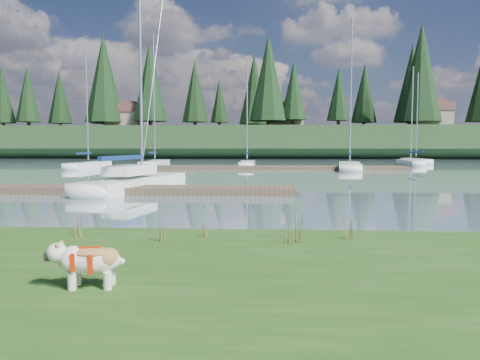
{
  "coord_description": "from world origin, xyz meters",
  "views": [
    {
      "loc": [
        2.82,
        -11.25,
        2.12
      ],
      "look_at": [
        2.2,
        -0.5,
        1.32
      ],
      "focal_mm": 35.0,
      "sensor_mm": 36.0,
      "label": 1
    }
  ],
  "objects": [
    {
      "name": "weed_5",
      "position": [
        4.37,
        -2.41,
        0.61
      ],
      "size": [
        0.17,
        0.14,
        0.62
      ],
      "color": "#475B23",
      "rests_on": "bank"
    },
    {
      "name": "conifer_6",
      "position": [
        28.0,
        68.0,
        13.99
      ],
      "size": [
        7.04,
        7.04,
        17.0
      ],
      "color": "#382619",
      "rests_on": "ridge"
    },
    {
      "name": "sailboat_bg_5",
      "position": [
        20.04,
        44.59,
        0.32
      ],
      "size": [
        1.86,
        7.37,
        10.51
      ],
      "rotation": [
        0.0,
        0.0,
        1.63
      ],
      "color": "white",
      "rests_on": "ground"
    },
    {
      "name": "conifer_5",
      "position": [
        15.0,
        70.0,
        10.83
      ],
      "size": [
        3.96,
        3.96,
        10.35
      ],
      "color": "#382619",
      "rests_on": "ridge"
    },
    {
      "name": "bulldog",
      "position": [
        0.62,
        -5.65,
        0.7
      ],
      "size": [
        0.95,
        0.46,
        0.57
      ],
      "rotation": [
        0.0,
        0.0,
        3.25
      ],
      "color": "silver",
      "rests_on": "bank"
    },
    {
      "name": "dock_near",
      "position": [
        -4.0,
        9.0,
        0.15
      ],
      "size": [
        16.0,
        2.0,
        0.3
      ],
      "primitive_type": "cube",
      "color": "#4C3D2C",
      "rests_on": "ground"
    },
    {
      "name": "bank",
      "position": [
        0.0,
        -6.0,
        0.17
      ],
      "size": [
        60.0,
        9.0,
        0.35
      ],
      "primitive_type": "cube",
      "color": "#284C18",
      "rests_on": "ground"
    },
    {
      "name": "ground",
      "position": [
        0.0,
        30.0,
        0.0
      ],
      "size": [
        200.0,
        200.0,
        0.0
      ],
      "primitive_type": "plane",
      "color": "#7895A3",
      "rests_on": "ground"
    },
    {
      "name": "conifer_1",
      "position": [
        -40.0,
        71.0,
        11.28
      ],
      "size": [
        4.4,
        4.4,
        11.3
      ],
      "color": "#382619",
      "rests_on": "ridge"
    },
    {
      "name": "conifer_2",
      "position": [
        -25.0,
        68.0,
        13.54
      ],
      "size": [
        6.6,
        6.6,
        16.05
      ],
      "color": "#382619",
      "rests_on": "ridge"
    },
    {
      "name": "house_2",
      "position": [
        30.0,
        69.0,
        7.31
      ],
      "size": [
        6.3,
        5.3,
        4.65
      ],
      "color": "gray",
      "rests_on": "ridge"
    },
    {
      "name": "weed_0",
      "position": [
        0.84,
        -2.75,
        0.6
      ],
      "size": [
        0.17,
        0.14,
        0.59
      ],
      "color": "#475B23",
      "rests_on": "bank"
    },
    {
      "name": "sailboat_bg_1",
      "position": [
        -8.35,
        35.48,
        0.33
      ],
      "size": [
        2.27,
        9.01,
        13.2
      ],
      "rotation": [
        0.0,
        0.0,
        1.63
      ],
      "color": "white",
      "rests_on": "ground"
    },
    {
      "name": "sailboat_bg_4",
      "position": [
        17.91,
        39.27,
        0.33
      ],
      "size": [
        1.5,
        6.98,
        10.37
      ],
      "rotation": [
        0.0,
        0.0,
        1.55
      ],
      "color": "white",
      "rests_on": "ground"
    },
    {
      "name": "conifer_3",
      "position": [
        -10.0,
        72.0,
        11.74
      ],
      "size": [
        4.84,
        4.84,
        12.25
      ],
      "color": "#382619",
      "rests_on": "ridge"
    },
    {
      "name": "sailboat_bg_3",
      "position": [
        10.18,
        30.83,
        0.32
      ],
      "size": [
        3.09,
        9.19,
        13.14
      ],
      "rotation": [
        0.0,
        0.0,
        1.42
      ],
      "color": "white",
      "rests_on": "ground"
    },
    {
      "name": "weed_1",
      "position": [
        1.58,
        -2.4,
        0.53
      ],
      "size": [
        0.17,
        0.14,
        0.44
      ],
      "color": "#475B23",
      "rests_on": "bank"
    },
    {
      "name": "sailboat_main",
      "position": [
        -3.43,
        11.73,
        0.42
      ],
      "size": [
        3.67,
        9.8,
        13.76
      ],
      "rotation": [
        0.0,
        0.0,
        1.38
      ],
      "color": "white",
      "rests_on": "ground"
    },
    {
      "name": "weed_2",
      "position": [
        3.44,
        -2.76,
        0.64
      ],
      "size": [
        0.17,
        0.14,
        0.7
      ],
      "color": "#475B23",
      "rests_on": "bank"
    },
    {
      "name": "dock_far",
      "position": [
        2.0,
        30.0,
        0.15
      ],
      "size": [
        26.0,
        2.2,
        0.3
      ],
      "primitive_type": "cube",
      "color": "#4C3D2C",
      "rests_on": "ground"
    },
    {
      "name": "weed_3",
      "position": [
        -0.83,
        -2.43,
        0.61
      ],
      "size": [
        0.17,
        0.14,
        0.62
      ],
      "color": "#475B23",
      "rests_on": "bank"
    },
    {
      "name": "house_1",
      "position": [
        6.0,
        71.0,
        7.31
      ],
      "size": [
        6.3,
        5.3,
        4.65
      ],
      "color": "gray",
      "rests_on": "ridge"
    },
    {
      "name": "conifer_4",
      "position": [
        3.0,
        66.0,
        13.09
      ],
      "size": [
        6.16,
        6.16,
        15.1
      ],
      "color": "#382619",
      "rests_on": "ridge"
    },
    {
      "name": "weed_4",
      "position": [
        3.2,
        -2.96,
        0.53
      ],
      "size": [
        0.17,
        0.14,
        0.43
      ],
      "color": "#475B23",
      "rests_on": "bank"
    },
    {
      "name": "ridge",
      "position": [
        0.0,
        73.0,
        2.5
      ],
      "size": [
        200.0,
        20.0,
        5.0
      ],
      "primitive_type": "cube",
      "color": "black",
      "rests_on": "ground"
    },
    {
      "name": "sailboat_bg_0",
      "position": [
        -13.47,
        31.37,
        0.32
      ],
      "size": [
        2.04,
        7.99,
        11.48
      ],
      "rotation": [
        0.0,
        0.0,
        1.51
      ],
      "color": "white",
      "rests_on": "ground"
    },
    {
      "name": "mud_lip",
      "position": [
        0.0,
        -1.6,
        0.07
      ],
      "size": [
        60.0,
        0.5,
        0.14
      ],
      "primitive_type": "cube",
      "color": "#33281C",
      "rests_on": "ground"
    },
    {
      "name": "sailboat_bg_2",
      "position": [
        0.91,
        34.4,
        0.33
      ],
      "size": [
        1.42,
        6.98,
        10.59
      ],
      "rotation": [
        0.0,
        0.0,
        1.58
      ],
      "color": "white",
      "rests_on": "ground"
    },
    {
      "name": "house_0",
      "position": [
        -22.0,
        70.0,
        7.31
      ],
      "size": [
        6.3,
        5.3,
        4.65
      ],
      "color": "gray",
      "rests_on": "ridge"
    }
  ]
}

